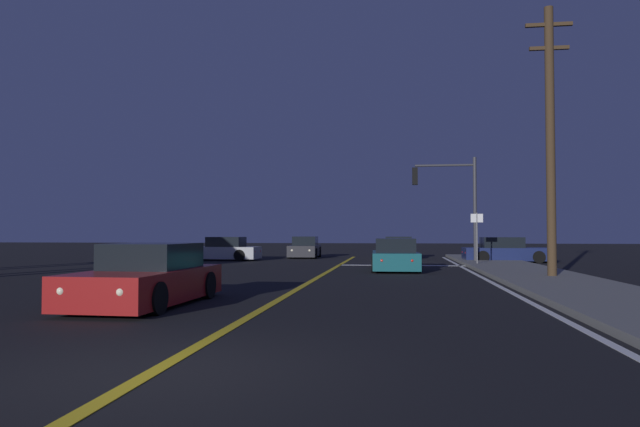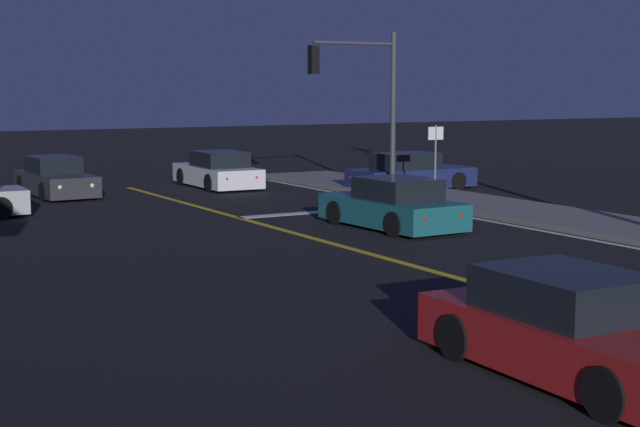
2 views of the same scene
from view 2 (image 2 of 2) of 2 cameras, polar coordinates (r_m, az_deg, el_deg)
The scene contains 9 objects.
lane_line_center at distance 19.03m, azimuth 8.14°, elevation -3.78°, with size 0.20×39.26×0.01m, color gold.
stop_bar at distance 28.92m, azimuth 0.58°, elevation 0.14°, with size 5.98×0.50×0.01m, color white.
car_distant_tail_charcoal at distance 34.12m, azimuth -15.26°, elevation 1.97°, with size 1.93×4.35×1.34m.
car_parked_curb_navy at distance 35.05m, azimuth 5.31°, elevation 2.34°, with size 4.62×2.04×1.34m.
car_mid_block_teal at distance 25.50m, azimuth 4.31°, elevation 0.44°, with size 2.08×4.40×1.34m.
car_side_waiting_white at distance 35.97m, azimuth -6.02°, elevation 2.46°, with size 1.99×4.56×1.34m.
car_following_oncoming_red at distance 12.91m, azimuth 14.76°, elevation -6.74°, with size 2.05×4.58×1.34m.
traffic_signal_near_right at distance 32.01m, azimuth 2.57°, elevation 7.34°, with size 3.28×0.28×5.48m.
street_sign_corner at distance 30.26m, azimuth 6.79°, elevation 3.61°, with size 0.56×0.06×2.51m.
Camera 2 is at (-11.51, -3.16, 3.70)m, focal length 54.53 mm.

